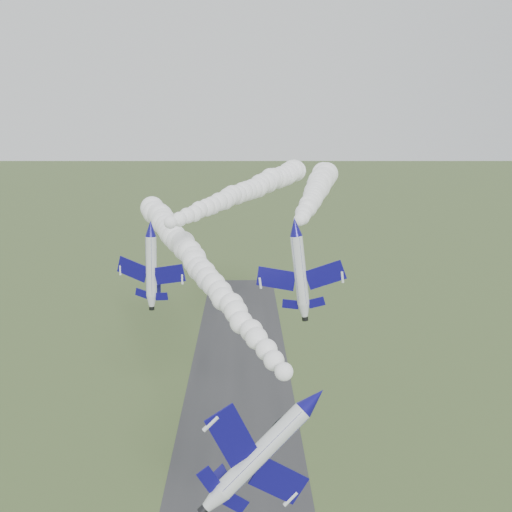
# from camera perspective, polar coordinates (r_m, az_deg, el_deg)

# --- Properties ---
(runway) EXTENTS (24.00, 260.00, 0.04)m
(runway) POSITION_cam_1_polar(r_m,az_deg,el_deg) (101.21, -1.84, -22.08)
(runway) COLOR #2C2C2F
(runway) RESTS_ON ground
(jet_lead) EXTENTS (8.08, 14.03, 9.23)m
(jet_lead) POSITION_cam_1_polar(r_m,az_deg,el_deg) (50.19, 5.83, -14.15)
(jet_lead) COLOR silver
(smoke_trail_jet_lead) EXTENTS (30.33, 73.13, 4.88)m
(smoke_trail_jet_lead) POSITION_cam_1_polar(r_m,az_deg,el_deg) (86.69, -6.18, -0.40)
(smoke_trail_jet_lead) COLOR white
(jet_pair_left) EXTENTS (10.08, 11.54, 2.99)m
(jet_pair_left) POSITION_cam_1_polar(r_m,az_deg,el_deg) (74.66, -10.54, 2.74)
(jet_pair_left) COLOR silver
(smoke_trail_jet_pair_left) EXTENTS (29.33, 60.72, 4.90)m
(smoke_trail_jet_pair_left) POSITION_cam_1_polar(r_m,az_deg,el_deg) (105.41, -0.62, 6.70)
(smoke_trail_jet_pair_left) COLOR white
(jet_pair_right) EXTENTS (11.85, 14.05, 3.56)m
(jet_pair_right) POSITION_cam_1_polar(r_m,az_deg,el_deg) (74.43, 3.93, 2.94)
(jet_pair_right) COLOR silver
(smoke_trail_jet_pair_right) EXTENTS (17.58, 63.31, 5.53)m
(smoke_trail_jet_pair_right) POSITION_cam_1_polar(r_m,az_deg,el_deg) (109.03, 6.05, 6.54)
(smoke_trail_jet_pair_right) COLOR white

